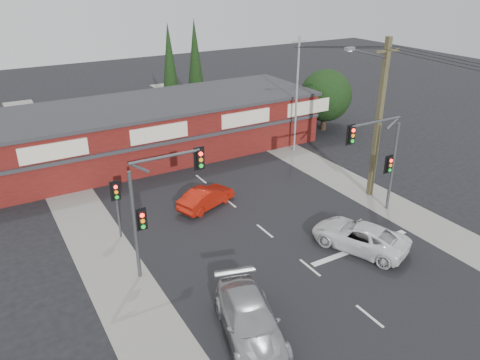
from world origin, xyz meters
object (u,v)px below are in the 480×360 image
silver_suv (250,321)px  shop_building (153,128)px  utility_pole (378,115)px  white_suv (359,236)px  red_sedan (206,197)px

silver_suv → shop_building: 21.50m
shop_building → utility_pole: utility_pole is taller
white_suv → silver_suv: (-8.37, -2.67, 0.06)m
shop_building → utility_pole: bearing=-56.2°
white_suv → shop_building: size_ratio=0.19×
silver_suv → red_sedan: size_ratio=1.35×
white_suv → silver_suv: silver_suv is taller
white_suv → shop_building: 18.97m
white_suv → red_sedan: white_suv is taller
shop_building → utility_pole: (9.36, -14.00, 3.26)m
silver_suv → shop_building: (4.01, 21.08, 1.36)m
utility_pole → silver_suv: bearing=-152.1°
red_sedan → utility_pole: utility_pole is taller
silver_suv → utility_pole: 15.82m
shop_building → silver_suv: bearing=-100.8°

